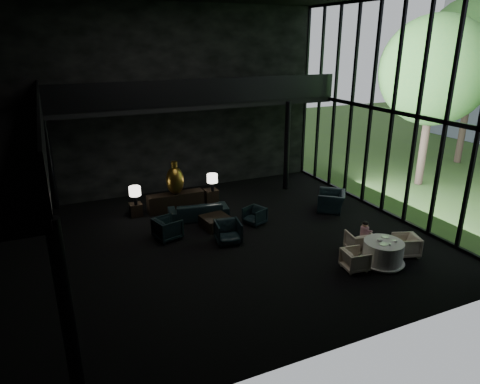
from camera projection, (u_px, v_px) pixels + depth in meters
name	position (u px, v px, depth m)	size (l,w,h in m)	color
floor	(222.00, 243.00, 14.58)	(14.00, 12.00, 0.02)	black
wall_back	(168.00, 102.00, 18.39)	(14.00, 0.04, 8.00)	black
wall_front	(337.00, 181.00, 8.09)	(14.00, 0.04, 8.00)	black
curtain_wall	(393.00, 112.00, 15.93)	(0.20, 12.00, 8.00)	black
mezzanine_left	(2.00, 145.00, 10.91)	(2.00, 12.00, 0.25)	black
mezzanine_back	(198.00, 104.00, 17.92)	(12.00, 2.00, 0.25)	black
railing_left	(41.00, 118.00, 11.10)	(0.06, 12.00, 1.00)	black
railing_back	(206.00, 92.00, 16.86)	(12.00, 0.06, 1.00)	black
column_sw	(69.00, 329.00, 7.08)	(0.24, 0.24, 4.00)	black
column_nw	(50.00, 161.00, 16.87)	(0.24, 0.24, 4.00)	black
column_ne	(287.00, 147.00, 19.20)	(0.24, 0.24, 4.00)	black
tree_near	(435.00, 71.00, 18.80)	(4.80, 4.80, 7.65)	#382D23
tree_far	(477.00, 51.00, 22.20)	(5.60, 5.60, 8.80)	#382D23
console	(176.00, 202.00, 17.25)	(2.27, 0.52, 0.72)	black
bronze_urn	(175.00, 180.00, 16.89)	(0.71, 0.71, 1.33)	#B98141
side_table_left	(136.00, 210.00, 16.73)	(0.46, 0.46, 0.51)	black
table_lamp_left	(135.00, 192.00, 16.35)	(0.44, 0.44, 0.74)	black
side_table_right	(211.00, 196.00, 18.10)	(0.53, 0.53, 0.58)	black
table_lamp_right	(212.00, 179.00, 17.64)	(0.44, 0.44, 0.73)	black
sofa	(198.00, 207.00, 16.38)	(2.46, 0.72, 0.96)	black
lounge_armchair_west	(168.00, 227.00, 14.72)	(0.89, 0.83, 0.91)	black
lounge_armchair_east	(255.00, 216.00, 15.96)	(0.64, 0.60, 0.66)	black
lounge_armchair_south	(228.00, 230.00, 14.44)	(0.90, 0.84, 0.93)	black
window_armchair	(332.00, 197.00, 17.17)	(1.33, 0.87, 1.16)	black
coffee_table	(216.00, 222.00, 15.68)	(0.96, 0.96, 0.43)	black
dining_table	(383.00, 254.00, 13.09)	(1.36, 1.36, 0.75)	white
dining_chair_north	(359.00, 241.00, 13.87)	(0.72, 0.67, 0.74)	beige
dining_chair_east	(406.00, 245.00, 13.63)	(0.69, 0.65, 0.71)	beige
dining_chair_west	(355.00, 260.00, 12.77)	(0.63, 0.59, 0.65)	beige
child	(365.00, 230.00, 13.82)	(0.27, 0.27, 0.57)	pink
plate_a	(383.00, 244.00, 12.79)	(0.26, 0.26, 0.02)	white
plate_b	(385.00, 237.00, 13.27)	(0.24, 0.24, 0.02)	white
saucer	(395.00, 241.00, 12.99)	(0.13, 0.13, 0.01)	white
coffee_cup	(396.00, 241.00, 12.90)	(0.08, 0.08, 0.06)	white
cereal_bowl	(380.00, 240.00, 12.96)	(0.17, 0.17, 0.08)	white
cream_pot	(390.00, 245.00, 12.69)	(0.06, 0.06, 0.07)	#99999E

